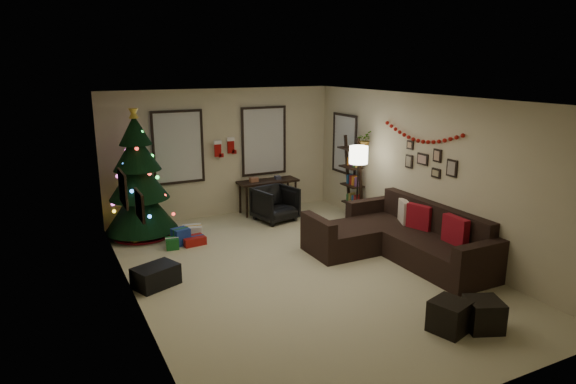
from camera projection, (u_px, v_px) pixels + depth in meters
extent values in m
plane|color=#C3BB93|center=(299.00, 271.00, 8.00)|extent=(7.00, 7.00, 0.00)
plane|color=white|center=(300.00, 99.00, 7.33)|extent=(7.00, 7.00, 0.00)
plane|color=beige|center=(222.00, 153.00, 10.69)|extent=(5.00, 0.00, 5.00)
plane|color=beige|center=(479.00, 271.00, 4.64)|extent=(5.00, 0.00, 5.00)
plane|color=beige|center=(131.00, 210.00, 6.57)|extent=(0.00, 7.00, 7.00)
plane|color=beige|center=(427.00, 173.00, 8.75)|extent=(0.00, 7.00, 7.00)
cube|color=#728CB2|center=(178.00, 147.00, 10.20)|extent=(0.94, 0.02, 1.35)
cube|color=beige|center=(178.00, 147.00, 10.20)|extent=(0.94, 0.03, 1.35)
cube|color=#728CB2|center=(264.00, 141.00, 11.03)|extent=(0.94, 0.02, 1.35)
cube|color=beige|center=(264.00, 141.00, 11.03)|extent=(0.94, 0.03, 1.35)
cube|color=#728CB2|center=(345.00, 144.00, 10.91)|extent=(0.05, 0.27, 1.17)
cube|color=beige|center=(345.00, 144.00, 10.91)|extent=(0.05, 0.45, 1.17)
cylinder|color=black|center=(142.00, 228.00, 9.61)|extent=(0.10, 0.10, 0.30)
cone|color=black|center=(140.00, 206.00, 9.50)|extent=(1.35, 1.35, 0.94)
cone|color=black|center=(138.00, 178.00, 9.36)|extent=(1.11, 1.11, 0.79)
cone|color=black|center=(136.00, 151.00, 9.24)|extent=(0.87, 0.87, 0.69)
cone|color=black|center=(135.00, 130.00, 9.14)|extent=(0.59, 0.59, 0.54)
cylinder|color=maroon|center=(143.00, 235.00, 9.64)|extent=(1.09, 1.09, 0.04)
cube|color=#14591E|center=(172.00, 243.00, 8.94)|extent=(0.22, 0.22, 0.20)
cube|color=maroon|center=(193.00, 240.00, 9.16)|extent=(0.40, 0.30, 0.15)
cube|color=silver|center=(192.00, 231.00, 9.55)|extent=(0.35, 0.28, 0.22)
cube|color=navy|center=(181.00, 236.00, 9.15)|extent=(0.28, 0.25, 0.30)
cube|color=gold|center=(136.00, 235.00, 9.27)|extent=(0.26, 0.26, 0.28)
cube|color=black|center=(416.00, 245.00, 8.51)|extent=(0.94, 2.51, 0.44)
cube|color=black|center=(435.00, 217.00, 8.56)|extent=(0.20, 2.51, 0.46)
cube|color=black|center=(479.00, 266.00, 7.30)|extent=(0.94, 0.20, 0.69)
cube|color=black|center=(369.00, 217.00, 9.65)|extent=(0.94, 0.20, 0.69)
cube|color=black|center=(345.00, 239.00, 8.79)|extent=(0.89, 0.94, 0.44)
cube|color=black|center=(318.00, 237.00, 8.52)|extent=(0.18, 0.94, 0.69)
cube|color=maroon|center=(455.00, 232.00, 7.90)|extent=(0.15, 0.49, 0.48)
cube|color=maroon|center=(419.00, 217.00, 8.62)|extent=(0.25, 0.46, 0.44)
cube|color=beige|center=(404.00, 212.00, 8.97)|extent=(0.28, 0.42, 0.41)
cube|color=black|center=(449.00, 316.00, 6.17)|extent=(0.52, 0.52, 0.40)
cube|color=black|center=(483.00, 314.00, 6.22)|extent=(0.54, 0.54, 0.39)
cube|color=black|center=(268.00, 181.00, 11.02)|extent=(1.33, 0.48, 0.05)
cylinder|color=black|center=(247.00, 203.00, 10.69)|extent=(0.05, 0.05, 0.67)
cylinder|color=black|center=(240.00, 198.00, 11.01)|extent=(0.05, 0.05, 0.67)
cylinder|color=black|center=(296.00, 196.00, 11.20)|extent=(0.05, 0.05, 0.67)
cylinder|color=black|center=(288.00, 192.00, 11.53)|extent=(0.05, 0.05, 0.67)
imported|color=black|center=(275.00, 204.00, 10.48)|extent=(0.83, 0.80, 0.73)
cube|color=black|center=(360.00, 180.00, 10.28)|extent=(0.05, 0.05, 1.76)
cube|color=black|center=(348.00, 176.00, 10.68)|extent=(0.05, 0.05, 1.76)
cube|color=black|center=(352.00, 203.00, 10.60)|extent=(0.30, 0.49, 0.03)
cube|color=black|center=(352.00, 185.00, 10.51)|extent=(0.30, 0.49, 0.03)
cube|color=black|center=(353.00, 167.00, 10.41)|extent=(0.30, 0.49, 0.03)
cube|color=black|center=(354.00, 148.00, 10.31)|extent=(0.30, 0.49, 0.03)
imported|color=#4C4C4C|center=(364.00, 137.00, 9.95)|extent=(0.51, 0.52, 0.44)
cylinder|color=black|center=(356.00, 229.00, 9.95)|extent=(0.29, 0.29, 0.03)
cylinder|color=black|center=(357.00, 194.00, 9.78)|extent=(0.03, 0.03, 1.41)
cylinder|color=white|center=(359.00, 155.00, 9.58)|extent=(0.35, 0.35, 0.33)
cube|color=black|center=(123.00, 188.00, 7.17)|extent=(0.04, 0.60, 0.50)
cube|color=tan|center=(123.00, 188.00, 7.17)|extent=(0.01, 0.54, 0.45)
cube|color=black|center=(140.00, 205.00, 6.07)|extent=(0.04, 0.45, 0.35)
cube|color=beige|center=(140.00, 205.00, 6.07)|extent=(0.01, 0.41, 0.31)
cube|color=black|center=(452.00, 168.00, 8.18)|extent=(0.03, 0.22, 0.28)
cube|color=black|center=(437.00, 156.00, 8.44)|extent=(0.03, 0.18, 0.22)
cube|color=black|center=(436.00, 173.00, 8.52)|extent=(0.03, 0.20, 0.16)
cube|color=black|center=(423.00, 159.00, 8.77)|extent=(0.03, 0.26, 0.20)
cube|color=black|center=(409.00, 161.00, 9.10)|extent=(0.03, 0.18, 0.24)
cube|color=black|center=(410.00, 145.00, 9.03)|extent=(0.03, 0.16, 0.16)
cube|color=#990F0C|center=(218.00, 149.00, 10.47)|extent=(0.14, 0.04, 0.30)
cube|color=white|center=(218.00, 142.00, 10.43)|extent=(0.16, 0.05, 0.08)
cube|color=#990F0C|center=(221.00, 155.00, 10.53)|extent=(0.10, 0.04, 0.08)
cube|color=#990F0C|center=(231.00, 146.00, 10.70)|extent=(0.14, 0.04, 0.30)
cube|color=white|center=(231.00, 139.00, 10.66)|extent=(0.16, 0.05, 0.08)
cube|color=#990F0C|center=(234.00, 152.00, 10.76)|extent=(0.10, 0.04, 0.08)
cube|color=black|center=(156.00, 276.00, 7.43)|extent=(0.74, 0.63, 0.31)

